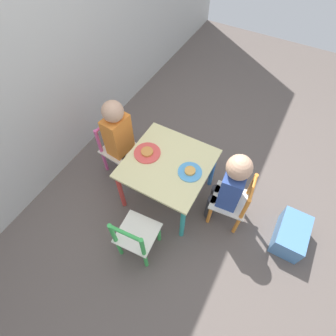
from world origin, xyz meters
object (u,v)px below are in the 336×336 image
at_px(chair_orange, 233,202).
at_px(chair_green, 136,237).
at_px(child_back, 119,135).
at_px(storage_bin, 291,234).
at_px(kids_table, 168,168).
at_px(chair_pink, 118,149).
at_px(plate_front, 190,172).
at_px(plate_back, 147,153).
at_px(child_front, 230,185).

relative_size(chair_orange, chair_green, 1.00).
bearing_deg(child_back, storage_bin, -82.38).
bearing_deg(child_back, kids_table, -90.00).
bearing_deg(chair_pink, plate_front, -88.54).
relative_size(chair_orange, plate_back, 2.54).
xyz_separation_m(chair_green, plate_back, (0.52, 0.22, 0.21)).
xyz_separation_m(chair_orange, chair_green, (-0.57, 0.48, 0.00)).
xyz_separation_m(child_front, plate_back, (-0.04, 0.64, 0.01)).
height_order(kids_table, chair_green, chair_green).
distance_m(chair_orange, plate_front, 0.41).
height_order(chair_green, storage_bin, chair_green).
relative_size(kids_table, chair_green, 1.19).
bearing_deg(plate_front, plate_back, 90.00).
bearing_deg(chair_orange, storage_bin, 89.57).
bearing_deg(plate_back, kids_table, -90.00).
relative_size(plate_front, storage_bin, 0.52).
height_order(chair_orange, child_back, child_back).
distance_m(chair_green, storage_bin, 1.14).
relative_size(chair_pink, plate_back, 2.54).
height_order(chair_green, plate_back, chair_green).
xyz_separation_m(chair_green, plate_front, (0.52, -0.13, 0.21)).
relative_size(kids_table, plate_back, 3.03).
xyz_separation_m(child_front, storage_bin, (0.05, -0.53, -0.35)).
bearing_deg(child_back, chair_orange, -83.98).
bearing_deg(child_back, child_front, -84.32).
relative_size(child_back, plate_front, 4.51).
height_order(chair_orange, chair_green, same).
height_order(chair_pink, chair_green, same).
distance_m(chair_green, plate_back, 0.60).
xyz_separation_m(kids_table, plate_front, (-0.00, -0.18, 0.07)).
xyz_separation_m(child_back, storage_bin, (0.05, -1.45, -0.36)).
distance_m(kids_table, plate_back, 0.19).
bearing_deg(chair_green, chair_pink, -50.22).
bearing_deg(plate_back, plate_front, -90.00).
bearing_deg(plate_back, child_back, 80.65).
distance_m(child_front, storage_bin, 0.64).
xyz_separation_m(chair_orange, storage_bin, (0.04, -0.47, -0.15)).
bearing_deg(plate_back, chair_pink, 81.25).
bearing_deg(storage_bin, plate_front, 96.48).
xyz_separation_m(chair_orange, chair_pink, (0.00, 1.04, 0.00)).
distance_m(chair_pink, child_front, 1.00).
relative_size(chair_pink, child_back, 0.66).
relative_size(kids_table, child_back, 0.78).
height_order(child_back, storage_bin, child_back).
distance_m(kids_table, plate_front, 0.19).
bearing_deg(chair_orange, child_front, -90.00).
bearing_deg(plate_back, chair_orange, -85.85).
relative_size(chair_orange, child_back, 0.66).
height_order(chair_pink, child_front, child_front).
height_order(child_back, plate_back, child_back).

